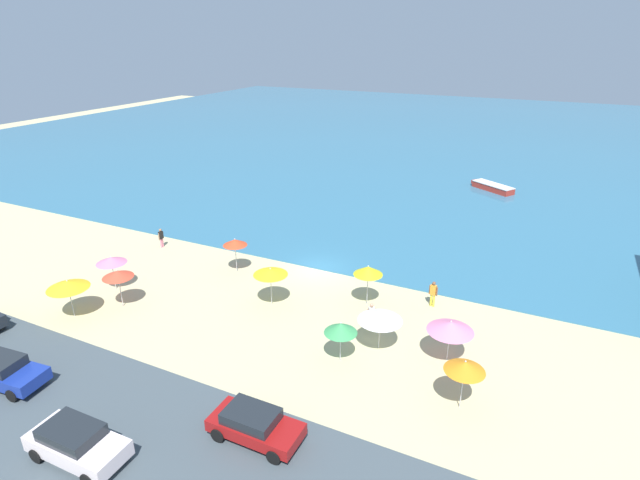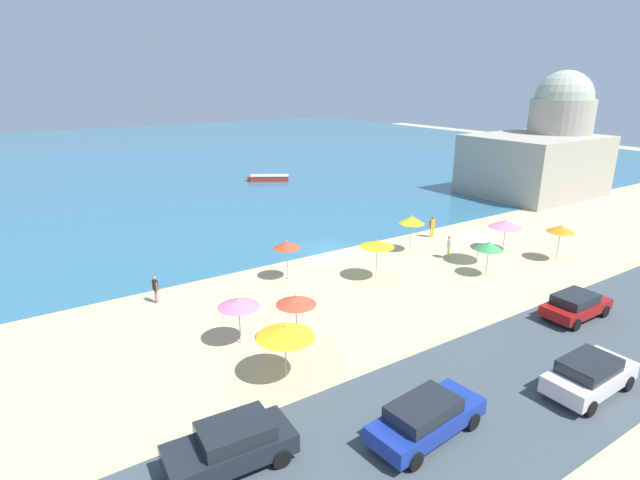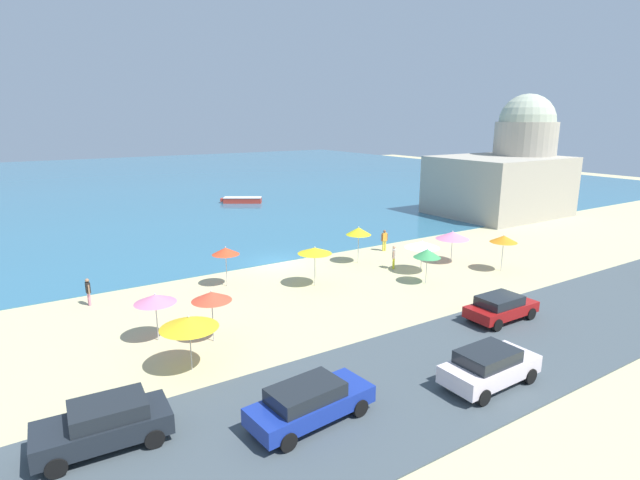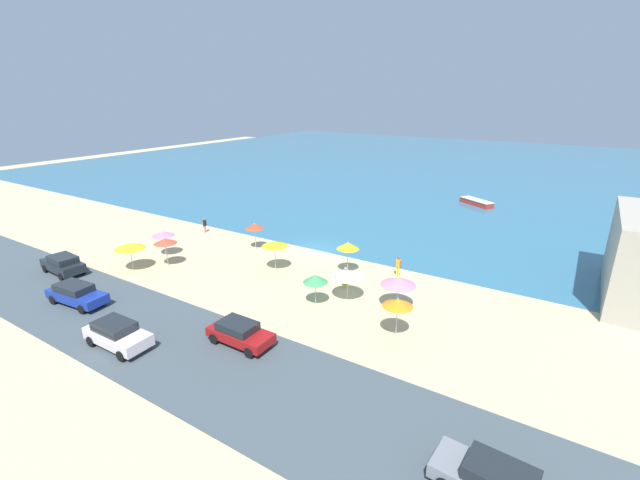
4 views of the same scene
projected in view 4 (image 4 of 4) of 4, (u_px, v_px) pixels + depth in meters
ground_plane at (317, 250)px, 40.49m from camera, size 160.00×160.00×0.00m
sea at (467, 168)px, 84.45m from camera, size 150.00×110.00×0.05m
coastal_road at (158, 337)px, 26.09m from camera, size 80.00×8.00×0.06m
beach_umbrella_0 at (315, 279)px, 29.44m from camera, size 1.73×1.73×2.36m
beach_umbrella_1 at (348, 274)px, 30.29m from camera, size 2.41×2.41×2.27m
beach_umbrella_2 at (163, 234)px, 38.51m from camera, size 1.97×1.97×2.39m
beach_umbrella_3 at (255, 226)px, 40.07m from camera, size 1.72×1.72×2.58m
beach_umbrella_4 at (348, 246)px, 34.66m from camera, size 1.83×1.83×2.73m
beach_umbrella_5 at (275, 244)px, 35.29m from camera, size 2.16×2.16×2.58m
beach_umbrella_6 at (398, 303)px, 25.46m from camera, size 1.86×1.86×2.60m
beach_umbrella_7 at (399, 281)px, 28.94m from camera, size 2.43×2.43×2.38m
beach_umbrella_8 at (130, 246)px, 35.35m from camera, size 2.46×2.46×2.45m
beach_umbrella_9 at (165, 241)px, 36.12m from camera, size 1.89×1.89×2.56m
bather_0 at (345, 276)px, 32.48m from camera, size 0.44×0.42×1.68m
bather_1 at (205, 224)px, 45.35m from camera, size 0.24×0.57×1.60m
bather_2 at (398, 265)px, 34.47m from camera, size 0.56×0.29×1.72m
parked_car_0 at (76, 294)px, 29.90m from camera, size 4.70×2.20×1.45m
parked_car_1 at (240, 332)px, 25.14m from camera, size 4.00×1.89×1.36m
parked_car_2 at (63, 264)px, 34.97m from camera, size 4.24×2.11×1.53m
parked_car_4 at (117, 334)px, 24.85m from camera, size 4.20×1.97×1.52m
skiff_nearshore at (476, 202)px, 56.60m from camera, size 4.88×3.74×0.71m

